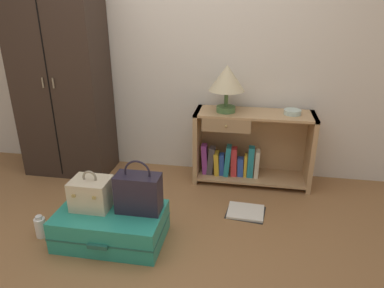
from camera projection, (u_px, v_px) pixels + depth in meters
name	position (u px, v px, depth m)	size (l,w,h in m)	color
ground_plane	(140.00, 257.00, 2.41)	(9.00, 9.00, 0.00)	olive
back_wall	(181.00, 38.00, 3.28)	(6.40, 0.10, 2.60)	silver
wardrobe	(62.00, 78.00, 3.32)	(0.82, 0.47, 1.90)	#33261E
bookshelf	(247.00, 148.00, 3.32)	(1.07, 0.37, 0.69)	tan
table_lamp	(227.00, 80.00, 3.08)	(0.32, 0.32, 0.42)	#4C7542
bowl	(292.00, 112.00, 3.11)	(0.15, 0.15, 0.04)	silver
suitcase_large	(111.00, 226.00, 2.54)	(0.76, 0.49, 0.24)	teal
train_case	(91.00, 193.00, 2.51)	(0.27, 0.23, 0.29)	beige
handbag	(139.00, 193.00, 2.46)	(0.31, 0.16, 0.39)	#231E2D
bottle	(41.00, 227.00, 2.60)	(0.08, 0.08, 0.17)	white
open_book_on_floor	(246.00, 212.00, 2.91)	(0.34, 0.29, 0.02)	white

